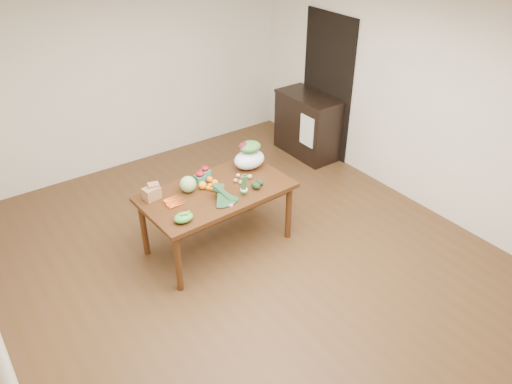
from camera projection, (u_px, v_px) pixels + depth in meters
floor at (251, 264)px, 5.54m from camera, size 6.00×6.00×0.00m
ceiling at (250, 11)px, 4.10m from camera, size 5.00×6.00×0.02m
room_walls at (251, 156)px, 4.82m from camera, size 5.02×6.02×2.70m
dining_table at (218, 218)px, 5.63m from camera, size 1.67×0.98×0.75m
doorway_dark at (327, 86)px, 7.30m from camera, size 0.02×1.00×2.10m
cabinet at (308, 125)px, 7.54m from camera, size 0.52×1.02×0.94m
dish_towel at (307, 131)px, 7.18m from camera, size 0.02×0.28×0.45m
paper_bag at (152, 192)px, 5.25m from camera, size 0.23×0.20×0.16m
cabbage at (188, 184)px, 5.36m from camera, size 0.18×0.18×0.18m
strawberry_basket_a at (200, 177)px, 5.58m from camera, size 0.11×0.11×0.09m
strawberry_basket_b at (205, 171)px, 5.69m from camera, size 0.10×0.10×0.09m
orange_a at (203, 185)px, 5.44m from camera, size 0.09×0.09×0.09m
orange_b at (210, 179)px, 5.56m from camera, size 0.07×0.07×0.07m
orange_c at (215, 183)px, 5.49m from camera, size 0.08×0.08×0.08m
mandarin_cluster at (215, 186)px, 5.43m from camera, size 0.19×0.19×0.08m
carrots at (175, 201)px, 5.22m from camera, size 0.23×0.23×0.03m
snap_pea_bag at (184, 217)px, 4.91m from camera, size 0.20×0.15×0.09m
kale_bunch at (225, 196)px, 5.19m from camera, size 0.34×0.41×0.16m
asparagus_bundle at (244, 185)px, 5.29m from camera, size 0.08×0.12×0.26m
potato_a at (236, 180)px, 5.56m from camera, size 0.05×0.05×0.04m
potato_b at (241, 182)px, 5.53m from camera, size 0.05×0.05×0.05m
potato_c at (243, 177)px, 5.63m from camera, size 0.05×0.04×0.04m
potato_d at (238, 175)px, 5.66m from camera, size 0.05×0.05×0.04m
potato_e at (250, 177)px, 5.63m from camera, size 0.06×0.05×0.05m
avocado_a at (256, 186)px, 5.44m from camera, size 0.11×0.14×0.08m
avocado_b at (260, 183)px, 5.51m from camera, size 0.09×0.11×0.06m
salad_bag at (249, 156)px, 5.78m from camera, size 0.39×0.30×0.30m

